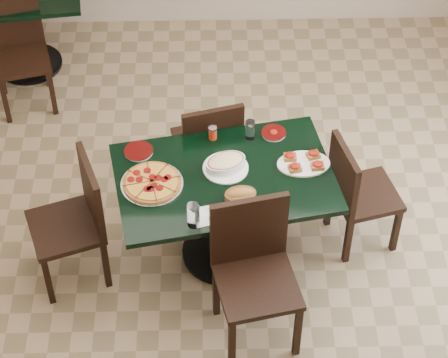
{
  "coord_description": "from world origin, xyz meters",
  "views": [
    {
      "loc": [
        -0.08,
        -3.82,
        4.65
      ],
      "look_at": [
        0.01,
        0.0,
        0.75
      ],
      "focal_mm": 70.0,
      "sensor_mm": 36.0,
      "label": 1
    }
  ],
  "objects_px": {
    "chair_right": "(356,190)",
    "bread_basket": "(240,196)",
    "chair_left": "(77,216)",
    "lasagna_casserole": "(226,164)",
    "main_table": "(225,196)",
    "pepperoni_pizza": "(152,183)",
    "back_table": "(20,14)",
    "bruschetta_platter": "(304,162)",
    "back_chair_near": "(18,46)",
    "chair_near": "(253,264)",
    "chair_far": "(209,144)"
  },
  "relations": [
    {
      "from": "chair_far",
      "to": "bread_basket",
      "type": "relative_size",
      "value": 4.19
    },
    {
      "from": "lasagna_casserole",
      "to": "main_table",
      "type": "bearing_deg",
      "value": -119.28
    },
    {
      "from": "back_table",
      "to": "pepperoni_pizza",
      "type": "distance_m",
      "value": 2.48
    },
    {
      "from": "pepperoni_pizza",
      "to": "main_table",
      "type": "bearing_deg",
      "value": 8.08
    },
    {
      "from": "main_table",
      "to": "chair_far",
      "type": "xyz_separation_m",
      "value": [
        -0.09,
        0.56,
        -0.06
      ]
    },
    {
      "from": "lasagna_casserole",
      "to": "bread_basket",
      "type": "height_order",
      "value": "lasagna_casserole"
    },
    {
      "from": "back_chair_near",
      "to": "lasagna_casserole",
      "type": "bearing_deg",
      "value": -60.52
    },
    {
      "from": "chair_far",
      "to": "pepperoni_pizza",
      "type": "height_order",
      "value": "chair_far"
    },
    {
      "from": "main_table",
      "to": "back_table",
      "type": "relative_size",
      "value": 1.36
    },
    {
      "from": "chair_near",
      "to": "chair_right",
      "type": "distance_m",
      "value": 0.98
    },
    {
      "from": "back_chair_near",
      "to": "pepperoni_pizza",
      "type": "distance_m",
      "value": 2.1
    },
    {
      "from": "chair_right",
      "to": "bread_basket",
      "type": "xyz_separation_m",
      "value": [
        -0.78,
        -0.31,
        0.3
      ]
    },
    {
      "from": "back_chair_near",
      "to": "back_table",
      "type": "bearing_deg",
      "value": 81.88
    },
    {
      "from": "chair_near",
      "to": "chair_far",
      "type": "bearing_deg",
      "value": 90.36
    },
    {
      "from": "back_table",
      "to": "back_chair_near",
      "type": "height_order",
      "value": "back_chair_near"
    },
    {
      "from": "back_table",
      "to": "pepperoni_pizza",
      "type": "bearing_deg",
      "value": -68.99
    },
    {
      "from": "lasagna_casserole",
      "to": "bread_basket",
      "type": "relative_size",
      "value": 1.42
    },
    {
      "from": "chair_far",
      "to": "lasagna_casserole",
      "type": "xyz_separation_m",
      "value": [
        0.1,
        -0.49,
        0.29
      ]
    },
    {
      "from": "back_table",
      "to": "bruschetta_platter",
      "type": "bearing_deg",
      "value": -50.75
    },
    {
      "from": "chair_left",
      "to": "main_table",
      "type": "bearing_deg",
      "value": 77.48
    },
    {
      "from": "pepperoni_pizza",
      "to": "lasagna_casserole",
      "type": "bearing_deg",
      "value": 15.76
    },
    {
      "from": "chair_right",
      "to": "back_chair_near",
      "type": "bearing_deg",
      "value": 41.84
    },
    {
      "from": "chair_near",
      "to": "back_chair_near",
      "type": "distance_m",
      "value": 2.85
    },
    {
      "from": "lasagna_casserole",
      "to": "back_chair_near",
      "type": "bearing_deg",
      "value": 111.84
    },
    {
      "from": "back_table",
      "to": "chair_right",
      "type": "relative_size",
      "value": 1.25
    },
    {
      "from": "chair_left",
      "to": "chair_right",
      "type": "bearing_deg",
      "value": 77.53
    },
    {
      "from": "chair_near",
      "to": "chair_left",
      "type": "xyz_separation_m",
      "value": [
        -1.1,
        0.45,
        -0.04
      ]
    },
    {
      "from": "pepperoni_pizza",
      "to": "bread_basket",
      "type": "distance_m",
      "value": 0.56
    },
    {
      "from": "main_table",
      "to": "bruschetta_platter",
      "type": "height_order",
      "value": "bruschetta_platter"
    },
    {
      "from": "chair_near",
      "to": "bread_basket",
      "type": "height_order",
      "value": "chair_near"
    },
    {
      "from": "chair_left",
      "to": "lasagna_casserole",
      "type": "bearing_deg",
      "value": 81.32
    },
    {
      "from": "chair_far",
      "to": "chair_left",
      "type": "height_order",
      "value": "chair_left"
    },
    {
      "from": "chair_far",
      "to": "back_chair_near",
      "type": "distance_m",
      "value": 1.87
    },
    {
      "from": "back_table",
      "to": "chair_far",
      "type": "height_order",
      "value": "chair_far"
    },
    {
      "from": "chair_far",
      "to": "chair_right",
      "type": "height_order",
      "value": "chair_far"
    },
    {
      "from": "chair_right",
      "to": "main_table",
      "type": "bearing_deg",
      "value": 82.04
    },
    {
      "from": "bread_basket",
      "to": "bruschetta_platter",
      "type": "bearing_deg",
      "value": 25.73
    },
    {
      "from": "back_table",
      "to": "bread_basket",
      "type": "distance_m",
      "value": 2.89
    },
    {
      "from": "back_table",
      "to": "back_chair_near",
      "type": "relative_size",
      "value": 1.2
    },
    {
      "from": "back_chair_near",
      "to": "pepperoni_pizza",
      "type": "height_order",
      "value": "back_chair_near"
    },
    {
      "from": "back_chair_near",
      "to": "chair_near",
      "type": "bearing_deg",
      "value": -67.18
    },
    {
      "from": "back_table",
      "to": "chair_near",
      "type": "xyz_separation_m",
      "value": [
        1.78,
        -2.68,
        0.05
      ]
    },
    {
      "from": "back_table",
      "to": "bruschetta_platter",
      "type": "height_order",
      "value": "bruschetta_platter"
    },
    {
      "from": "chair_left",
      "to": "bruschetta_platter",
      "type": "xyz_separation_m",
      "value": [
        1.44,
        0.2,
        0.24
      ]
    },
    {
      "from": "chair_near",
      "to": "chair_right",
      "type": "height_order",
      "value": "chair_near"
    },
    {
      "from": "back_chair_near",
      "to": "bruschetta_platter",
      "type": "relative_size",
      "value": 2.58
    },
    {
      "from": "back_table",
      "to": "chair_left",
      "type": "relative_size",
      "value": 1.16
    },
    {
      "from": "chair_far",
      "to": "back_chair_near",
      "type": "relative_size",
      "value": 0.98
    },
    {
      "from": "chair_right",
      "to": "chair_left",
      "type": "distance_m",
      "value": 1.82
    },
    {
      "from": "chair_near",
      "to": "pepperoni_pizza",
      "type": "distance_m",
      "value": 0.82
    }
  ]
}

